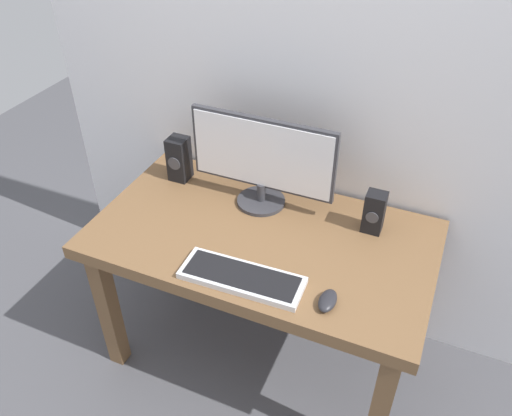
{
  "coord_description": "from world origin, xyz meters",
  "views": [
    {
      "loc": [
        0.59,
        -1.43,
        2.05
      ],
      "look_at": [
        -0.02,
        0.0,
        0.86
      ],
      "focal_mm": 36.2,
      "sensor_mm": 36.0,
      "label": 1
    }
  ],
  "objects": [
    {
      "name": "ground_plane",
      "position": [
        0.0,
        0.0,
        0.0
      ],
      "size": [
        6.0,
        6.0,
        0.0
      ],
      "primitive_type": "plane",
      "color": "#4C4C51"
    },
    {
      "name": "wall_back",
      "position": [
        0.0,
        0.41,
        1.5
      ],
      "size": [
        2.38,
        0.04,
        3.0
      ],
      "primitive_type": "cube",
      "color": "silver",
      "rests_on": "ground_plane"
    },
    {
      "name": "desk",
      "position": [
        0.0,
        0.0,
        0.64
      ],
      "size": [
        1.34,
        0.75,
        0.74
      ],
      "color": "brown",
      "rests_on": "ground_plane"
    },
    {
      "name": "monitor",
      "position": [
        -0.08,
        0.2,
        0.95
      ],
      "size": [
        0.61,
        0.2,
        0.39
      ],
      "color": "#333338",
      "rests_on": "desk"
    },
    {
      "name": "keyboard_primary",
      "position": [
        0.03,
        -0.26,
        0.75
      ],
      "size": [
        0.45,
        0.17,
        0.03
      ],
      "color": "silver",
      "rests_on": "desk"
    },
    {
      "name": "mouse",
      "position": [
        0.35,
        -0.25,
        0.75
      ],
      "size": [
        0.06,
        0.11,
        0.03
      ],
      "primitive_type": "ellipsoid",
      "rotation": [
        0.0,
        0.0,
        -0.0
      ],
      "color": "#232328",
      "rests_on": "desk"
    },
    {
      "name": "speaker_right",
      "position": [
        0.39,
        0.2,
        0.82
      ],
      "size": [
        0.08,
        0.07,
        0.17
      ],
      "color": "black",
      "rests_on": "desk"
    },
    {
      "name": "speaker_left",
      "position": [
        -0.49,
        0.22,
        0.84
      ],
      "size": [
        0.09,
        0.09,
        0.2
      ],
      "color": "black",
      "rests_on": "desk"
    }
  ]
}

